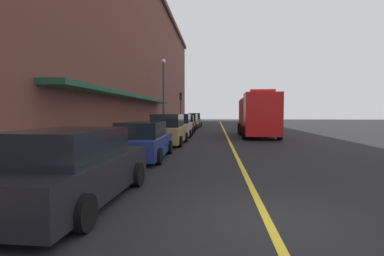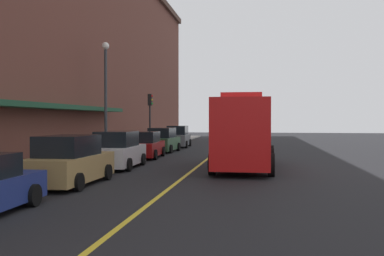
# 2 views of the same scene
# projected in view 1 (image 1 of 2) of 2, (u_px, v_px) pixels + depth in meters

# --- Properties ---
(ground_plane) EXTENTS (112.00, 112.00, 0.00)m
(ground_plane) POSITION_uv_depth(u_px,v_px,m) (225.00, 132.00, 30.15)
(ground_plane) COLOR black
(sidewalk_left) EXTENTS (2.40, 70.00, 0.15)m
(sidewalk_left) POSITION_uv_depth(u_px,v_px,m) (165.00, 131.00, 30.64)
(sidewalk_left) COLOR #ADA8A0
(sidewalk_left) RESTS_ON ground
(lane_center_stripe) EXTENTS (0.16, 70.00, 0.01)m
(lane_center_stripe) POSITION_uv_depth(u_px,v_px,m) (225.00, 132.00, 30.15)
(lane_center_stripe) COLOR gold
(lane_center_stripe) RESTS_ON ground
(brick_building_left) EXTENTS (10.43, 64.00, 15.69)m
(brick_building_left) POSITION_uv_depth(u_px,v_px,m) (106.00, 54.00, 29.70)
(brick_building_left) COLOR brown
(brick_building_left) RESTS_ON ground
(parked_car_0) EXTENTS (2.23, 4.93, 1.62)m
(parked_car_0) POSITION_uv_depth(u_px,v_px,m) (73.00, 168.00, 6.37)
(parked_car_0) COLOR black
(parked_car_0) RESTS_ON ground
(parked_car_1) EXTENTS (2.12, 4.68, 1.58)m
(parked_car_1) POSITION_uv_depth(u_px,v_px,m) (143.00, 141.00, 12.54)
(parked_car_1) COLOR navy
(parked_car_1) RESTS_ON ground
(parked_car_2) EXTENTS (2.10, 4.75, 1.87)m
(parked_car_2) POSITION_uv_depth(u_px,v_px,m) (168.00, 130.00, 18.21)
(parked_car_2) COLOR #A5844C
(parked_car_2) RESTS_ON ground
(parked_car_3) EXTENTS (2.15, 4.62, 1.87)m
(parked_car_3) POSITION_uv_depth(u_px,v_px,m) (180.00, 126.00, 24.14)
(parked_car_3) COLOR silver
(parked_car_3) RESTS_ON ground
(parked_car_4) EXTENTS (2.16, 4.59, 1.69)m
(parked_car_4) POSITION_uv_depth(u_px,v_px,m) (186.00, 124.00, 30.12)
(parked_car_4) COLOR maroon
(parked_car_4) RESTS_ON ground
(parked_car_5) EXTENTS (2.14, 4.50, 1.83)m
(parked_car_5) POSITION_uv_depth(u_px,v_px,m) (190.00, 122.00, 35.51)
(parked_car_5) COLOR #2D5133
(parked_car_5) RESTS_ON ground
(parked_car_6) EXTENTS (2.13, 4.48, 1.90)m
(parked_car_6) POSITION_uv_depth(u_px,v_px,m) (194.00, 120.00, 41.50)
(parked_car_6) COLOR #595B60
(parked_car_6) RESTS_ON ground
(fire_truck) EXTENTS (3.04, 8.94, 3.64)m
(fire_truck) POSITION_uv_depth(u_px,v_px,m) (257.00, 115.00, 24.44)
(fire_truck) COLOR red
(fire_truck) RESTS_ON ground
(parking_meter_0) EXTENTS (0.14, 0.18, 1.33)m
(parking_meter_0) POSITION_uv_depth(u_px,v_px,m) (159.00, 124.00, 22.83)
(parking_meter_0) COLOR #4C4C51
(parking_meter_0) RESTS_ON sidewalk_left
(parking_meter_1) EXTENTS (0.14, 0.18, 1.33)m
(parking_meter_1) POSITION_uv_depth(u_px,v_px,m) (163.00, 123.00, 24.87)
(parking_meter_1) COLOR #4C4C51
(parking_meter_1) RESTS_ON sidewalk_left
(street_lamp_left) EXTENTS (0.44, 0.44, 6.94)m
(street_lamp_left) POSITION_uv_depth(u_px,v_px,m) (164.00, 87.00, 28.19)
(street_lamp_left) COLOR #33383D
(street_lamp_left) RESTS_ON sidewalk_left
(traffic_light_near) EXTENTS (0.38, 0.36, 4.30)m
(traffic_light_near) POSITION_uv_depth(u_px,v_px,m) (181.00, 103.00, 36.68)
(traffic_light_near) COLOR #232326
(traffic_light_near) RESTS_ON sidewalk_left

